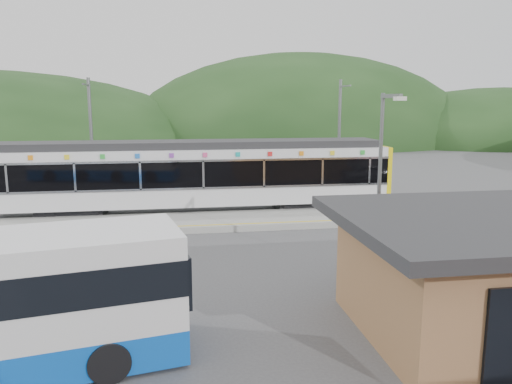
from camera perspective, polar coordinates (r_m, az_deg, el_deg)
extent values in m
plane|color=#4C4C4F|center=(20.57, -1.91, -5.82)|extent=(120.00, 120.00, 0.00)
ellipsoid|color=#1E3D19|center=(76.11, 5.04, 5.78)|extent=(52.00, 39.00, 26.00)
ellipsoid|color=#1E3D19|center=(82.79, 26.06, 5.15)|extent=(44.00, 33.00, 16.00)
cube|color=#9E9E99|center=(23.70, -2.91, -3.31)|extent=(26.00, 3.20, 0.30)
cube|color=yellow|center=(22.41, -2.56, -3.68)|extent=(26.00, 0.10, 0.01)
cube|color=black|center=(26.70, -20.21, -2.07)|extent=(3.20, 2.20, 0.56)
cube|color=black|center=(27.03, 5.59, -1.35)|extent=(3.20, 2.20, 0.56)
cube|color=silver|center=(26.05, -7.26, -0.16)|extent=(20.00, 2.90, 0.92)
cube|color=black|center=(25.87, -7.32, 2.43)|extent=(20.00, 2.96, 1.45)
cube|color=silver|center=(24.48, -7.18, 0.40)|extent=(20.00, 0.05, 0.10)
cube|color=silver|center=(24.30, -7.25, 3.54)|extent=(20.00, 0.05, 0.10)
cube|color=silver|center=(25.76, -7.37, 4.52)|extent=(20.00, 2.90, 0.45)
cube|color=#2D2D30|center=(25.72, -7.39, 5.42)|extent=(19.40, 2.50, 0.36)
cube|color=yellow|center=(28.08, 13.81, 2.15)|extent=(0.24, 2.92, 3.00)
cube|color=silver|center=(25.58, -26.61, 1.35)|extent=(0.10, 0.05, 1.35)
cube|color=silver|center=(24.83, -20.00, 1.58)|extent=(0.10, 0.05, 1.35)
cube|color=silver|center=(24.43, -13.08, 1.80)|extent=(0.10, 0.05, 1.35)
cube|color=silver|center=(24.40, -6.04, 2.00)|extent=(0.10, 0.05, 1.35)
cube|color=silver|center=(24.74, 0.92, 2.16)|extent=(0.10, 0.05, 1.35)
cube|color=silver|center=(25.42, 7.60, 2.29)|extent=(0.10, 0.05, 1.35)
cube|color=silver|center=(26.24, 12.85, 2.37)|extent=(0.10, 0.05, 1.35)
cube|color=orange|center=(25.16, -24.38, 3.59)|extent=(0.22, 0.04, 0.22)
cube|color=yellow|center=(24.79, -20.81, 3.75)|extent=(0.22, 0.04, 0.22)
cube|color=green|center=(24.51, -17.14, 3.89)|extent=(0.22, 0.04, 0.22)
cube|color=blue|center=(24.34, -13.40, 4.02)|extent=(0.22, 0.04, 0.22)
cube|color=purple|center=(24.27, -9.63, 4.14)|extent=(0.22, 0.04, 0.22)
cube|color=#E54C8C|center=(24.30, -5.84, 4.24)|extent=(0.22, 0.04, 0.22)
cube|color=#19A5A5|center=(24.44, -2.09, 4.31)|extent=(0.22, 0.04, 0.22)
cube|color=red|center=(24.69, 1.61, 4.37)|extent=(0.22, 0.04, 0.22)
cube|color=orange|center=(25.03, 5.23, 4.41)|extent=(0.22, 0.04, 0.22)
cube|color=yellow|center=(25.47, 8.73, 4.44)|extent=(0.22, 0.04, 0.22)
cube|color=green|center=(26.00, 12.10, 4.44)|extent=(0.22, 0.04, 0.22)
cylinder|color=slate|center=(28.68, -18.26, 5.31)|extent=(0.18, 0.18, 7.00)
cube|color=slate|center=(27.83, -18.87, 11.54)|extent=(0.08, 1.80, 0.08)
cylinder|color=slate|center=(29.84, 9.46, 5.84)|extent=(0.18, 0.18, 7.00)
cube|color=slate|center=(29.02, 10.15, 11.83)|extent=(0.08, 1.80, 0.08)
cylinder|color=black|center=(12.15, -16.82, -15.65)|extent=(1.36, 2.68, 0.88)
cylinder|color=slate|center=(16.47, 13.89, 0.51)|extent=(0.12, 0.12, 5.95)
cube|color=slate|center=(15.85, 14.97, 10.55)|extent=(0.29, 1.00, 0.12)
cube|color=silver|center=(15.44, 15.64, 10.25)|extent=(0.38, 0.24, 0.12)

